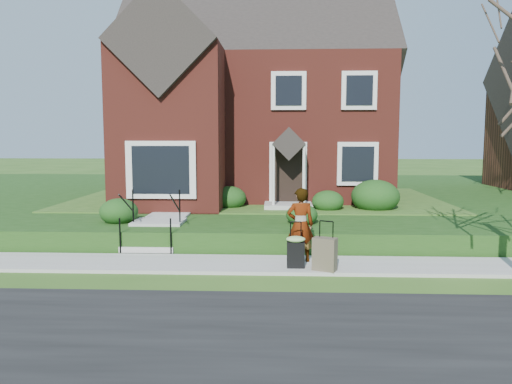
# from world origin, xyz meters

# --- Properties ---
(ground) EXTENTS (120.00, 120.00, 0.00)m
(ground) POSITION_xyz_m (0.00, 0.00, 0.00)
(ground) COLOR #2D5119
(ground) RESTS_ON ground
(street) EXTENTS (60.00, 6.00, 0.01)m
(street) POSITION_xyz_m (0.00, -5.00, 0.01)
(street) COLOR black
(street) RESTS_ON ground
(sidewalk) EXTENTS (60.00, 1.60, 0.08)m
(sidewalk) POSITION_xyz_m (0.00, 0.00, 0.04)
(sidewalk) COLOR #9E9B93
(sidewalk) RESTS_ON ground
(terrace) EXTENTS (44.00, 20.00, 0.60)m
(terrace) POSITION_xyz_m (4.00, 10.90, 0.30)
(terrace) COLOR #183C10
(terrace) RESTS_ON ground
(walkway) EXTENTS (1.20, 6.00, 0.06)m
(walkway) POSITION_xyz_m (-2.50, 5.00, 0.63)
(walkway) COLOR #9E9B93
(walkway) RESTS_ON terrace
(main_house) EXTENTS (10.40, 10.20, 9.40)m
(main_house) POSITION_xyz_m (-0.21, 9.61, 5.26)
(main_house) COLOR maroon
(main_house) RESTS_ON terrace
(front_steps) EXTENTS (1.40, 2.02, 1.50)m
(front_steps) POSITION_xyz_m (-2.50, 1.84, 0.47)
(front_steps) COLOR #9E9B93
(front_steps) RESTS_ON ground
(foundation_shrubs) EXTENTS (9.74, 4.27, 1.12)m
(foundation_shrubs) POSITION_xyz_m (0.31, 4.82, 1.07)
(foundation_shrubs) COLOR #113811
(foundation_shrubs) RESTS_ON terrace
(woman) EXTENTS (0.68, 0.48, 1.75)m
(woman) POSITION_xyz_m (1.38, 0.21, 0.96)
(woman) COLOR #999999
(woman) RESTS_ON sidewalk
(suitcase_black) EXTENTS (0.43, 0.36, 1.05)m
(suitcase_black) POSITION_xyz_m (1.26, -0.38, 0.49)
(suitcase_black) COLOR black
(suitcase_black) RESTS_ON sidewalk
(suitcase_olive) EXTENTS (0.58, 0.46, 1.10)m
(suitcase_olive) POSITION_xyz_m (1.89, -0.60, 0.45)
(suitcase_olive) COLOR brown
(suitcase_olive) RESTS_ON sidewalk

